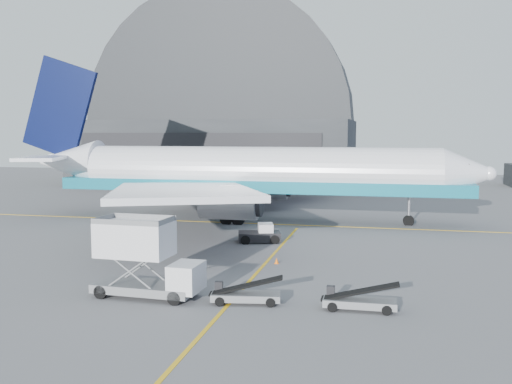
% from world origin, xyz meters
% --- Properties ---
extents(ground, '(200.00, 200.00, 0.00)m').
position_xyz_m(ground, '(0.00, 0.00, 0.00)').
color(ground, '#565659').
rests_on(ground, ground).
extents(taxi_lines, '(80.00, 42.12, 0.02)m').
position_xyz_m(taxi_lines, '(0.00, 12.67, 0.01)').
color(taxi_lines, gold).
rests_on(taxi_lines, ground).
extents(hangar, '(50.00, 28.30, 28.00)m').
position_xyz_m(hangar, '(-22.00, 64.95, 9.54)').
color(hangar, black).
rests_on(hangar, ground).
extents(airliner, '(54.76, 53.10, 19.22)m').
position_xyz_m(airliner, '(-7.26, 22.44, 5.38)').
color(airliner, white).
rests_on(airliner, ground).
extents(catering_truck, '(6.79, 2.85, 4.59)m').
position_xyz_m(catering_truck, '(-5.43, -8.35, 2.32)').
color(catering_truck, slate).
rests_on(catering_truck, ground).
extents(pushback_tug, '(4.19, 3.09, 1.74)m').
position_xyz_m(pushback_tug, '(-2.14, 10.01, 0.66)').
color(pushback_tug, black).
rests_on(pushback_tug, ground).
extents(belt_loader_a, '(4.40, 2.05, 1.64)m').
position_xyz_m(belt_loader_a, '(0.89, -8.33, 0.51)').
color(belt_loader_a, slate).
rests_on(belt_loader_a, ground).
extents(belt_loader_b, '(4.37, 1.59, 1.66)m').
position_xyz_m(belt_loader_b, '(7.46, -8.12, 0.51)').
color(belt_loader_b, slate).
rests_on(belt_loader_b, ground).
extents(traffic_cone, '(0.32, 0.32, 0.46)m').
position_xyz_m(traffic_cone, '(0.85, 1.95, 0.22)').
color(traffic_cone, '#FF6708').
rests_on(traffic_cone, ground).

